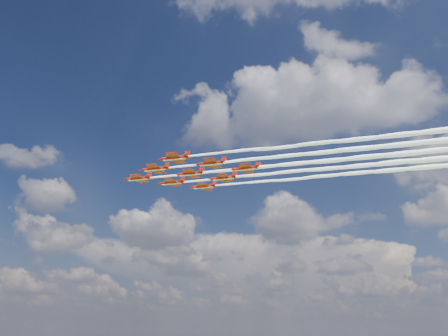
{
  "coord_description": "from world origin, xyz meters",
  "views": [
    {
      "loc": [
        49.33,
        -121.88,
        26.42
      ],
      "look_at": [
        3.91,
        -4.46,
        73.67
      ],
      "focal_mm": 35.0,
      "sensor_mm": 36.0,
      "label": 1
    }
  ],
  "objects": [
    {
      "name": "jet_row2_starb",
      "position": [
        28.17,
        6.41,
        73.41
      ],
      "size": [
        97.99,
        14.79,
        2.53
      ],
      "rotation": [
        0.0,
        0.0,
        0.1
      ],
      "color": "#AA1609"
    },
    {
      "name": "jet_row4_starb",
      "position": [
        46.17,
        8.28,
        73.41
      ],
      "size": [
        97.99,
        14.79,
        2.53
      ],
      "rotation": [
        0.0,
        0.0,
        0.1
      ],
      "color": "#AA1609"
    },
    {
      "name": "jet_lead",
      "position": [
        19.88,
        -1.38,
        73.41
      ],
      "size": [
        97.99,
        14.79,
        2.53
      ],
      "rotation": [
        0.0,
        0.0,
        0.1
      ],
      "color": "#AA1609"
    },
    {
      "name": "jet_row3_centre",
      "position": [
        37.88,
        0.48,
        73.41
      ],
      "size": [
        97.99,
        14.79,
        2.53
      ],
      "rotation": [
        0.0,
        0.0,
        0.1
      ],
      "color": "#AA1609"
    },
    {
      "name": "jet_row4_port",
      "position": [
        47.59,
        -5.45,
        73.41
      ],
      "size": [
        97.99,
        14.79,
        2.53
      ],
      "rotation": [
        0.0,
        0.0,
        0.1
      ],
      "color": "#AA1609"
    },
    {
      "name": "jet_row3_starb",
      "position": [
        36.46,
        14.2,
        73.41
      ],
      "size": [
        97.99,
        14.79,
        2.53
      ],
      "rotation": [
        0.0,
        0.0,
        0.1
      ],
      "color": "#AA1609"
    },
    {
      "name": "jet_row3_port",
      "position": [
        39.3,
        -13.24,
        73.41
      ],
      "size": [
        97.99,
        14.79,
        2.53
      ],
      "rotation": [
        0.0,
        0.0,
        0.1
      ],
      "color": "#AA1609"
    },
    {
      "name": "jet_row2_port",
      "position": [
        29.59,
        -7.31,
        73.41
      ],
      "size": [
        97.99,
        14.79,
        2.53
      ],
      "rotation": [
        0.0,
        0.0,
        0.1
      ],
      "color": "#AA1609"
    },
    {
      "name": "jet_tail",
      "position": [
        55.88,
        2.35,
        73.41
      ],
      "size": [
        97.99,
        14.79,
        2.53
      ],
      "rotation": [
        0.0,
        0.0,
        0.1
      ],
      "color": "#AA1609"
    }
  ]
}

